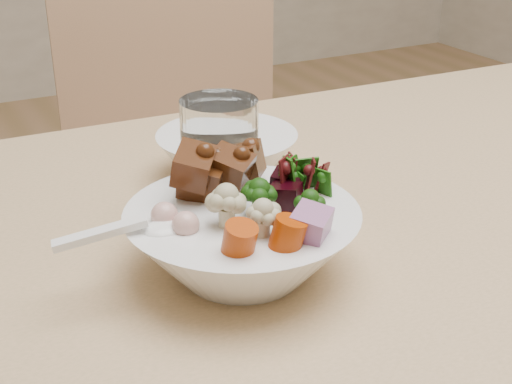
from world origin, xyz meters
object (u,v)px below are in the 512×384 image
at_px(food_bowl, 243,236).
at_px(water_glass, 220,168).
at_px(chair_far, 185,168).
at_px(side_bowl, 227,156).
at_px(dining_table, 436,288).

bearing_deg(food_bowl, water_glass, 76.72).
height_order(chair_far, food_bowl, chair_far).
bearing_deg(chair_far, side_bowl, -97.20).
bearing_deg(water_glass, dining_table, -28.90).
xyz_separation_m(chair_far, side_bowl, (-0.15, -0.51, 0.24)).
xyz_separation_m(dining_table, side_bowl, (-0.14, 0.21, 0.10)).
height_order(food_bowl, side_bowl, food_bowl).
distance_m(chair_far, side_bowl, 0.59).
relative_size(chair_far, water_glass, 7.36).
height_order(food_bowl, water_glass, water_glass).
xyz_separation_m(chair_far, water_glass, (-0.20, -0.61, 0.27)).
bearing_deg(side_bowl, chair_far, 73.87).
relative_size(dining_table, food_bowl, 7.85).
bearing_deg(water_glass, chair_far, 71.68).
height_order(dining_table, water_glass, water_glass).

